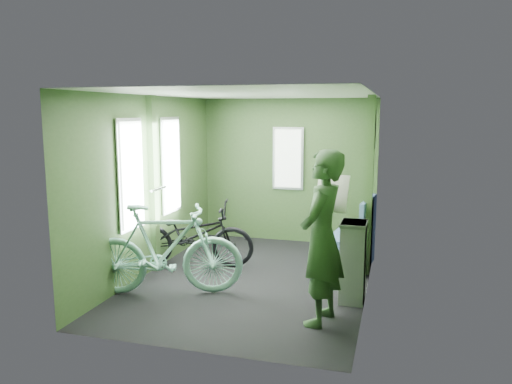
# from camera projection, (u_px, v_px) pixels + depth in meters

# --- Properties ---
(room) EXTENTS (4.00, 4.02, 2.31)m
(room) POSITION_uv_depth(u_px,v_px,m) (252.00, 166.00, 6.13)
(room) COLOR black
(room) RESTS_ON ground
(bicycle_black) EXTENTS (1.78, 0.96, 0.94)m
(bicycle_black) POSITION_uv_depth(u_px,v_px,m) (192.00, 266.00, 6.83)
(bicycle_black) COLOR black
(bicycle_black) RESTS_ON ground
(bicycle_mint) EXTENTS (1.90, 1.15, 1.13)m
(bicycle_mint) POSITION_uv_depth(u_px,v_px,m) (165.00, 295.00, 5.76)
(bicycle_mint) COLOR #87C9B9
(bicycle_mint) RESTS_ON ground
(passenger) EXTENTS (0.52, 0.75, 1.74)m
(passenger) POSITION_uv_depth(u_px,v_px,m) (322.00, 238.00, 4.89)
(passenger) COLOR #2C4927
(passenger) RESTS_ON ground
(waste_box) EXTENTS (0.27, 0.37, 0.90)m
(waste_box) POSITION_uv_depth(u_px,v_px,m) (353.00, 262.00, 5.51)
(waste_box) COLOR gray
(waste_box) RESTS_ON ground
(bench_seat) EXTENTS (0.61, 0.96, 0.95)m
(bench_seat) POSITION_uv_depth(u_px,v_px,m) (352.00, 246.00, 6.78)
(bench_seat) COLOR navy
(bench_seat) RESTS_ON ground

